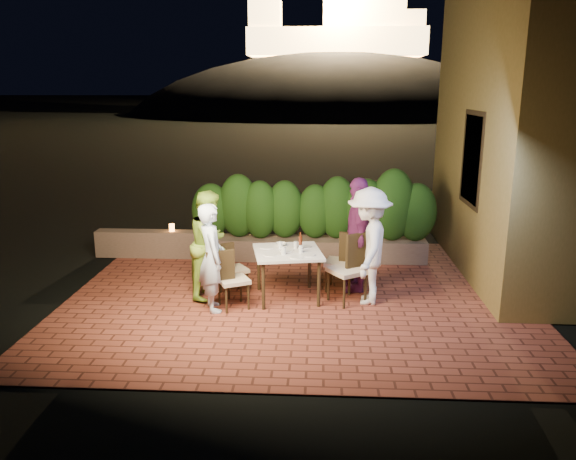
# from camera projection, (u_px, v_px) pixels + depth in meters

# --- Properties ---
(ground) EXTENTS (400.00, 400.00, 0.00)m
(ground) POSITION_uv_depth(u_px,v_px,m) (296.00, 306.00, 8.34)
(ground) COLOR black
(ground) RESTS_ON ground
(terrace_floor) EXTENTS (7.00, 6.00, 0.15)m
(terrace_floor) POSITION_uv_depth(u_px,v_px,m) (298.00, 297.00, 8.84)
(terrace_floor) COLOR brown
(terrace_floor) RESTS_ON ground
(building_wall) EXTENTS (1.60, 5.00, 5.00)m
(building_wall) POSITION_uv_depth(u_px,v_px,m) (515.00, 126.00, 9.45)
(building_wall) COLOR olive
(building_wall) RESTS_ON ground
(window_pane) EXTENTS (0.08, 1.00, 1.40)m
(window_pane) POSITION_uv_depth(u_px,v_px,m) (474.00, 159.00, 9.13)
(window_pane) COLOR black
(window_pane) RESTS_ON building_wall
(window_frame) EXTENTS (0.06, 1.15, 1.55)m
(window_frame) POSITION_uv_depth(u_px,v_px,m) (473.00, 159.00, 9.13)
(window_frame) COLOR black
(window_frame) RESTS_ON building_wall
(planter) EXTENTS (4.20, 0.55, 0.40)m
(planter) POSITION_uv_depth(u_px,v_px,m) (312.00, 249.00, 10.50)
(planter) COLOR brown
(planter) RESTS_ON ground
(hedge) EXTENTS (4.00, 0.70, 1.10)m
(hedge) POSITION_uv_depth(u_px,v_px,m) (313.00, 210.00, 10.31)
(hedge) COLOR #1B4011
(hedge) RESTS_ON planter
(parapet) EXTENTS (2.20, 0.30, 0.50)m
(parapet) POSITION_uv_depth(u_px,v_px,m) (154.00, 244.00, 10.65)
(parapet) COLOR brown
(parapet) RESTS_ON ground
(hill) EXTENTS (52.00, 40.00, 22.00)m
(hill) POSITION_uv_depth(u_px,v_px,m) (334.00, 148.00, 67.24)
(hill) COLOR black
(hill) RESTS_ON ground
(fortress) EXTENTS (26.00, 8.00, 8.00)m
(fortress) POSITION_uv_depth(u_px,v_px,m) (336.00, 20.00, 63.64)
(fortress) COLOR #FFCC7A
(fortress) RESTS_ON hill
(dining_table) EXTENTS (1.15, 1.15, 0.75)m
(dining_table) POSITION_uv_depth(u_px,v_px,m) (288.00, 275.00, 8.52)
(dining_table) COLOR white
(dining_table) RESTS_ON ground
(plate_nw) EXTENTS (0.20, 0.20, 0.01)m
(plate_nw) POSITION_uv_depth(u_px,v_px,m) (270.00, 255.00, 8.21)
(plate_nw) COLOR white
(plate_nw) RESTS_ON dining_table
(plate_sw) EXTENTS (0.20, 0.20, 0.01)m
(plate_sw) POSITION_uv_depth(u_px,v_px,m) (266.00, 247.00, 8.60)
(plate_sw) COLOR white
(plate_sw) RESTS_ON dining_table
(plate_ne) EXTENTS (0.23, 0.23, 0.01)m
(plate_ne) POSITION_uv_depth(u_px,v_px,m) (308.00, 255.00, 8.21)
(plate_ne) COLOR white
(plate_ne) RESTS_ON dining_table
(plate_se) EXTENTS (0.22, 0.22, 0.01)m
(plate_se) POSITION_uv_depth(u_px,v_px,m) (304.00, 247.00, 8.63)
(plate_se) COLOR white
(plate_se) RESTS_ON dining_table
(plate_centre) EXTENTS (0.22, 0.22, 0.01)m
(plate_centre) POSITION_uv_depth(u_px,v_px,m) (286.00, 250.00, 8.44)
(plate_centre) COLOR white
(plate_centre) RESTS_ON dining_table
(plate_front) EXTENTS (0.21, 0.21, 0.01)m
(plate_front) POSITION_uv_depth(u_px,v_px,m) (297.00, 257.00, 8.11)
(plate_front) COLOR white
(plate_front) RESTS_ON dining_table
(glass_nw) EXTENTS (0.07, 0.07, 0.12)m
(glass_nw) POSITION_uv_depth(u_px,v_px,m) (283.00, 251.00, 8.23)
(glass_nw) COLOR silver
(glass_nw) RESTS_ON dining_table
(glass_sw) EXTENTS (0.06, 0.06, 0.11)m
(glass_sw) POSITION_uv_depth(u_px,v_px,m) (280.00, 245.00, 8.55)
(glass_sw) COLOR silver
(glass_sw) RESTS_ON dining_table
(glass_ne) EXTENTS (0.07, 0.07, 0.11)m
(glass_ne) POSITION_uv_depth(u_px,v_px,m) (301.00, 249.00, 8.32)
(glass_ne) COLOR silver
(glass_ne) RESTS_ON dining_table
(glass_se) EXTENTS (0.06, 0.06, 0.11)m
(glass_se) POSITION_uv_depth(u_px,v_px,m) (296.00, 245.00, 8.55)
(glass_se) COLOR silver
(glass_se) RESTS_ON dining_table
(beer_bottle) EXTENTS (0.05, 0.05, 0.27)m
(beer_bottle) POSITION_uv_depth(u_px,v_px,m) (300.00, 241.00, 8.45)
(beer_bottle) COLOR #4A1C0C
(beer_bottle) RESTS_ON dining_table
(bowl) EXTENTS (0.19, 0.19, 0.04)m
(bowl) POSITION_uv_depth(u_px,v_px,m) (281.00, 244.00, 8.71)
(bowl) COLOR white
(bowl) RESTS_ON dining_table
(chair_left_front) EXTENTS (0.55, 0.55, 0.89)m
(chair_left_front) POSITION_uv_depth(u_px,v_px,m) (233.00, 279.00, 8.13)
(chair_left_front) COLOR black
(chair_left_front) RESTS_ON ground
(chair_left_back) EXTENTS (0.54, 0.54, 0.84)m
(chair_left_back) POSITION_uv_depth(u_px,v_px,m) (233.00, 268.00, 8.67)
(chair_left_back) COLOR black
(chair_left_back) RESTS_ON ground
(chair_right_front) EXTENTS (0.67, 0.67, 1.04)m
(chair_right_front) POSITION_uv_depth(u_px,v_px,m) (347.00, 269.00, 8.33)
(chair_right_front) COLOR black
(chair_right_front) RESTS_ON ground
(chair_right_back) EXTENTS (0.53, 0.53, 0.95)m
(chair_right_back) POSITION_uv_depth(u_px,v_px,m) (340.00, 261.00, 8.85)
(chair_right_back) COLOR black
(chair_right_back) RESTS_ON ground
(diner_blue) EXTENTS (0.56, 0.67, 1.57)m
(diner_blue) POSITION_uv_depth(u_px,v_px,m) (212.00, 258.00, 7.98)
(diner_blue) COLOR #C1DAF9
(diner_blue) RESTS_ON ground
(diner_green) EXTENTS (0.80, 0.93, 1.65)m
(diner_green) POSITION_uv_depth(u_px,v_px,m) (211.00, 244.00, 8.50)
(diner_green) COLOR #94C43D
(diner_green) RESTS_ON ground
(diner_white) EXTENTS (0.80, 1.20, 1.74)m
(diner_white) POSITION_uv_depth(u_px,v_px,m) (369.00, 246.00, 8.25)
(diner_white) COLOR white
(diner_white) RESTS_ON ground
(diner_purple) EXTENTS (0.45, 1.06, 1.81)m
(diner_purple) POSITION_uv_depth(u_px,v_px,m) (358.00, 234.00, 8.78)
(diner_purple) COLOR #742669
(diner_purple) RESTS_ON ground
(parapet_lamp) EXTENTS (0.10, 0.10, 0.14)m
(parapet_lamp) POSITION_uv_depth(u_px,v_px,m) (172.00, 228.00, 10.55)
(parapet_lamp) COLOR orange
(parapet_lamp) RESTS_ON parapet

